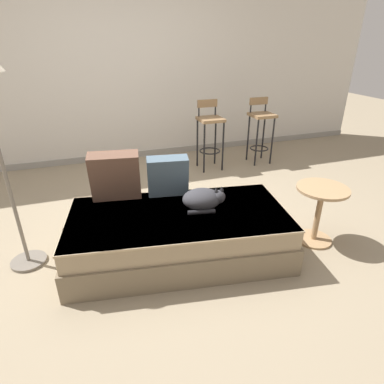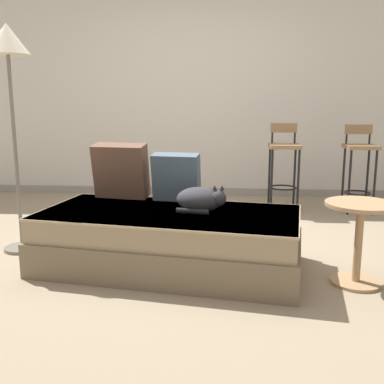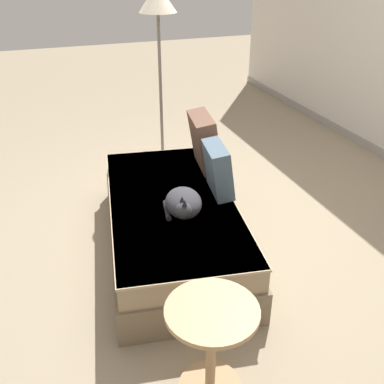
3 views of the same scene
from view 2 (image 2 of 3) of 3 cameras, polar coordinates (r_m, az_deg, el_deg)
name	(u,v)px [view 2 (image 2 of 3)]	position (r m, az deg, el deg)	size (l,w,h in m)	color
ground_plane	(176,249)	(3.60, -2.02, -7.26)	(16.00, 16.00, 0.00)	gray
wall_back_panel	(196,90)	(5.66, 0.57, 12.81)	(8.00, 0.10, 2.60)	silver
wall_baseboard_trim	(196,191)	(5.71, 0.50, 0.12)	(8.00, 0.02, 0.09)	gray
couch	(169,239)	(3.16, -2.88, -5.99)	(1.91, 1.16, 0.40)	#766750
throw_pillow_corner	(121,171)	(3.54, -9.02, 2.68)	(0.44, 0.28, 0.43)	brown
throw_pillow_middle	(176,177)	(3.40, -2.02, 1.91)	(0.38, 0.23, 0.37)	#4C6070
cat	(201,199)	(3.08, 1.15, -0.95)	(0.36, 0.29, 0.20)	#333338
bar_stool_near_window	(284,158)	(4.87, 11.60, 4.21)	(0.32, 0.32, 0.93)	black
bar_stool_by_doorway	(360,159)	(5.03, 20.51, 3.93)	(0.32, 0.32, 0.92)	black
side_table	(359,231)	(3.02, 20.47, -4.71)	(0.44, 0.44, 0.53)	tan
floor_lamp	(8,61)	(3.67, -22.28, 15.15)	(0.32, 0.32, 1.71)	slate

